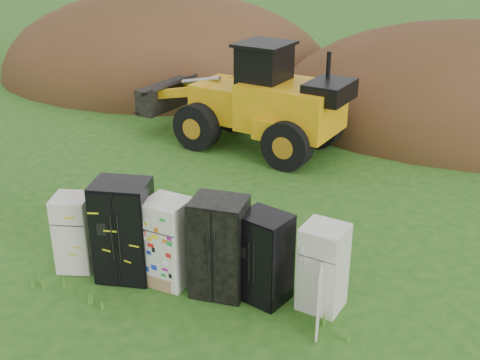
{
  "coord_description": "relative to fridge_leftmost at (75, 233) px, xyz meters",
  "views": [
    {
      "loc": [
        3.31,
        -8.95,
        6.38
      ],
      "look_at": [
        0.23,
        2.0,
        1.37
      ],
      "focal_mm": 45.0,
      "sensor_mm": 36.0,
      "label": 1
    }
  ],
  "objects": [
    {
      "name": "ground",
      "position": [
        2.53,
        -0.01,
        -0.77
      ],
      "size": [
        120.0,
        120.0,
        0.0
      ],
      "primitive_type": "plane",
      "color": "#1E5216",
      "rests_on": "ground"
    },
    {
      "name": "fridge_leftmost",
      "position": [
        0.0,
        0.0,
        0.0
      ],
      "size": [
        0.79,
        0.77,
        1.54
      ],
      "primitive_type": null,
      "rotation": [
        0.0,
        0.0,
        0.19
      ],
      "color": "white",
      "rests_on": "ground"
    },
    {
      "name": "fridge_black_side",
      "position": [
        1.07,
        -0.02,
        0.21
      ],
      "size": [
        1.11,
        0.92,
        1.96
      ],
      "primitive_type": null,
      "rotation": [
        0.0,
        0.0,
        0.12
      ],
      "color": "black",
      "rests_on": "ground"
    },
    {
      "name": "fridge_sticker",
      "position": [
        1.95,
        0.02,
        0.08
      ],
      "size": [
        0.89,
        0.84,
        1.71
      ],
      "primitive_type": null,
      "rotation": [
        0.0,
        0.0,
        -0.2
      ],
      "color": "white",
      "rests_on": "ground"
    },
    {
      "name": "fridge_dark_mid",
      "position": [
        2.95,
        -0.04,
        0.17
      ],
      "size": [
        0.96,
        0.79,
        1.87
      ],
      "primitive_type": null,
      "rotation": [
        0.0,
        0.0,
        -0.01
      ],
      "color": "black",
      "rests_on": "ground"
    },
    {
      "name": "fridge_black_right",
      "position": [
        3.78,
        -0.01,
        0.07
      ],
      "size": [
        1.04,
        0.96,
        1.67
      ],
      "primitive_type": null,
      "rotation": [
        0.0,
        0.0,
        -0.39
      ],
      "color": "black",
      "rests_on": "ground"
    },
    {
      "name": "fridge_open_door",
      "position": [
        4.82,
        0.0,
        0.03
      ],
      "size": [
        0.87,
        0.83,
        1.6
      ],
      "primitive_type": null,
      "rotation": [
        0.0,
        0.0,
        -0.26
      ],
      "color": "white",
      "rests_on": "ground"
    },
    {
      "name": "wheel_loader",
      "position": [
        1.19,
        7.64,
        0.81
      ],
      "size": [
        6.99,
        4.32,
        3.15
      ],
      "primitive_type": null,
      "rotation": [
        0.0,
        0.0,
        -0.28
      ],
      "color": "orange",
      "rests_on": "ground"
    },
    {
      "name": "dirt_mound_right",
      "position": [
        7.96,
        12.07,
        -0.77
      ],
      "size": [
        13.4,
        9.83,
        6.53
      ],
      "primitive_type": "ellipsoid",
      "color": "#422E15",
      "rests_on": "ground"
    },
    {
      "name": "dirt_mound_left",
      "position": [
        -4.18,
        14.76,
        -0.77
      ],
      "size": [
        14.54,
        10.91,
        7.19
      ],
      "primitive_type": "ellipsoid",
      "color": "#422E15",
      "rests_on": "ground"
    }
  ]
}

